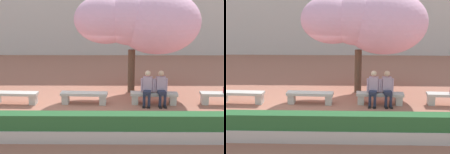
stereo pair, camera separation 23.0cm
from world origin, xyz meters
The scene contains 8 objects.
ground_plane centered at (0.00, 0.00, 0.00)m, with size 100.00×100.00×0.00m, color #9E604C.
stone_bench_near_west centered at (-2.63, 0.00, 0.30)m, with size 1.78×0.51×0.45m.
stone_bench_center centered at (0.00, 0.00, 0.30)m, with size 1.78×0.51×0.45m.
stone_bench_near_east centered at (2.63, 0.00, 0.30)m, with size 1.78×0.51×0.45m.
person_seated_left centered at (2.37, -0.05, 0.70)m, with size 0.50×0.72×1.29m.
person_seated_right centered at (2.88, -0.05, 0.70)m, with size 0.51×0.70×1.29m.
cherry_tree_main centered at (2.22, 1.73, 3.00)m, with size 5.18×3.59×4.27m.
planter_hedge_foreground centered at (0.00, -3.19, 0.39)m, with size 15.00×0.50×0.80m.
Camera 2 is at (1.39, -11.22, 3.78)m, focal length 50.00 mm.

